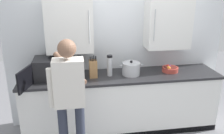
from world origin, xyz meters
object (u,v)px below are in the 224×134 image
(knife_block, at_px, (93,69))
(person_figure, at_px, (69,96))
(thermos_flask, at_px, (110,65))
(microwave_oven, at_px, (51,68))
(stock_pot, at_px, (131,69))
(fruit_bowl, at_px, (170,69))

(knife_block, relative_size, person_figure, 0.20)
(thermos_flask, bearing_deg, microwave_oven, 178.16)
(microwave_oven, relative_size, knife_block, 2.28)
(knife_block, bearing_deg, microwave_oven, 176.75)
(stock_pot, distance_m, person_figure, 1.16)
(stock_pot, bearing_deg, microwave_oven, 178.16)
(microwave_oven, relative_size, stock_pot, 2.07)
(fruit_bowl, bearing_deg, thermos_flask, -178.30)
(thermos_flask, distance_m, fruit_bowl, 0.94)
(microwave_oven, relative_size, person_figure, 0.46)
(stock_pot, xyz_separation_m, knife_block, (-0.56, 0.00, 0.03))
(thermos_flask, relative_size, person_figure, 0.19)
(fruit_bowl, xyz_separation_m, knife_block, (-1.18, -0.03, 0.08))
(knife_block, bearing_deg, stock_pot, -0.36)
(microwave_oven, xyz_separation_m, thermos_flask, (0.83, -0.03, 0.01))
(stock_pot, relative_size, knife_block, 1.11)
(fruit_bowl, height_order, knife_block, knife_block)
(microwave_oven, relative_size, fruit_bowl, 3.06)
(microwave_oven, bearing_deg, thermos_flask, -1.84)
(person_figure, bearing_deg, stock_pot, 39.87)
(microwave_oven, xyz_separation_m, knife_block, (0.59, -0.03, -0.02))
(knife_block, bearing_deg, fruit_bowl, 1.68)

